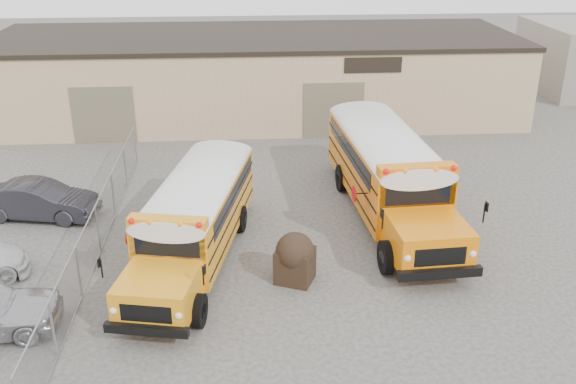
{
  "coord_description": "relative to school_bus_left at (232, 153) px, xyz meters",
  "views": [
    {
      "loc": [
        -0.76,
        -17.61,
        11.12
      ],
      "look_at": [
        0.8,
        4.16,
        1.6
      ],
      "focal_mm": 40.0,
      "sensor_mm": 36.0,
      "label": 1
    }
  ],
  "objects": [
    {
      "name": "ground",
      "position": [
        1.32,
        -8.34,
        -1.67
      ],
      "size": [
        120.0,
        120.0,
        0.0
      ],
      "primitive_type": "plane",
      "color": "#3E3B38",
      "rests_on": "ground"
    },
    {
      "name": "car_dark",
      "position": [
        -7.56,
        -2.34,
        -0.93
      ],
      "size": [
        4.72,
        2.37,
        1.49
      ],
      "primitive_type": "imported",
      "rotation": [
        0.0,
        0.0,
        1.39
      ],
      "color": "black",
      "rests_on": "ground"
    },
    {
      "name": "chainlink_fence",
      "position": [
        -4.68,
        -5.34,
        -0.77
      ],
      "size": [
        0.07,
        18.07,
        1.81
      ],
      "color": "gray",
      "rests_on": "ground"
    },
    {
      "name": "warehouse",
      "position": [
        1.32,
        11.65,
        0.7
      ],
      "size": [
        30.2,
        10.2,
        4.67
      ],
      "color": "tan",
      "rests_on": "ground"
    },
    {
      "name": "tarp_bundle",
      "position": [
        2.09,
        -7.81,
        -0.79
      ],
      "size": [
        1.47,
        1.41,
        1.72
      ],
      "color": "black",
      "rests_on": "ground"
    },
    {
      "name": "school_bus_right",
      "position": [
        5.76,
        4.1,
        0.25
      ],
      "size": [
        3.61,
        11.5,
        3.32
      ],
      "color": "orange",
      "rests_on": "ground"
    },
    {
      "name": "school_bus_left",
      "position": [
        0.0,
        0.0,
        0.0
      ],
      "size": [
        4.32,
        10.17,
        2.89
      ],
      "color": "orange",
      "rests_on": "ground"
    }
  ]
}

